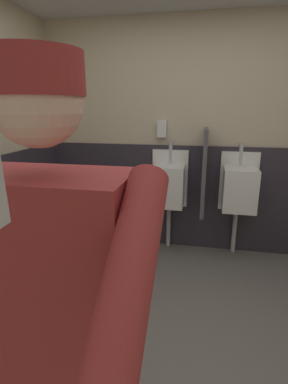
{
  "coord_description": "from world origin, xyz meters",
  "views": [
    {
      "loc": [
        0.12,
        -1.62,
        1.61
      ],
      "look_at": [
        -0.13,
        -0.38,
        1.25
      ],
      "focal_mm": 27.86,
      "sensor_mm": 36.0,
      "label": 1
    }
  ],
  "objects_px": {
    "urinal_middle": "(239,188)",
    "person": "(57,330)",
    "urinal_left": "(169,185)",
    "soap_dispenser": "(162,129)",
    "trash_bin": "(5,285)"
  },
  "relations": [
    {
      "from": "urinal_left",
      "to": "urinal_middle",
      "type": "xyz_separation_m",
      "value": [
        0.75,
        0.0,
        0.0
      ]
    },
    {
      "from": "urinal_left",
      "to": "soap_dispenser",
      "type": "height_order",
      "value": "soap_dispenser"
    },
    {
      "from": "urinal_middle",
      "to": "soap_dispenser",
      "type": "relative_size",
      "value": 6.89
    },
    {
      "from": "urinal_middle",
      "to": "person",
      "type": "bearing_deg",
      "value": -106.7
    },
    {
      "from": "person",
      "to": "trash_bin",
      "type": "bearing_deg",
      "value": 133.68
    },
    {
      "from": "urinal_left",
      "to": "trash_bin",
      "type": "relative_size",
      "value": 2.14
    },
    {
      "from": "urinal_middle",
      "to": "person",
      "type": "xyz_separation_m",
      "value": [
        -0.76,
        -2.55,
        0.24
      ]
    },
    {
      "from": "urinal_left",
      "to": "trash_bin",
      "type": "xyz_separation_m",
      "value": [
        -1.09,
        -1.42,
        -0.49
      ]
    },
    {
      "from": "urinal_left",
      "to": "soap_dispenser",
      "type": "relative_size",
      "value": 6.89
    },
    {
      "from": "urinal_middle",
      "to": "person",
      "type": "height_order",
      "value": "person"
    },
    {
      "from": "soap_dispenser",
      "to": "trash_bin",
      "type": "bearing_deg",
      "value": -122.86
    },
    {
      "from": "urinal_left",
      "to": "person",
      "type": "distance_m",
      "value": 2.56
    },
    {
      "from": "urinal_left",
      "to": "urinal_middle",
      "type": "height_order",
      "value": "same"
    },
    {
      "from": "soap_dispenser",
      "to": "urinal_middle",
      "type": "bearing_deg",
      "value": -8.0
    },
    {
      "from": "urinal_left",
      "to": "trash_bin",
      "type": "distance_m",
      "value": 1.85
    }
  ]
}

